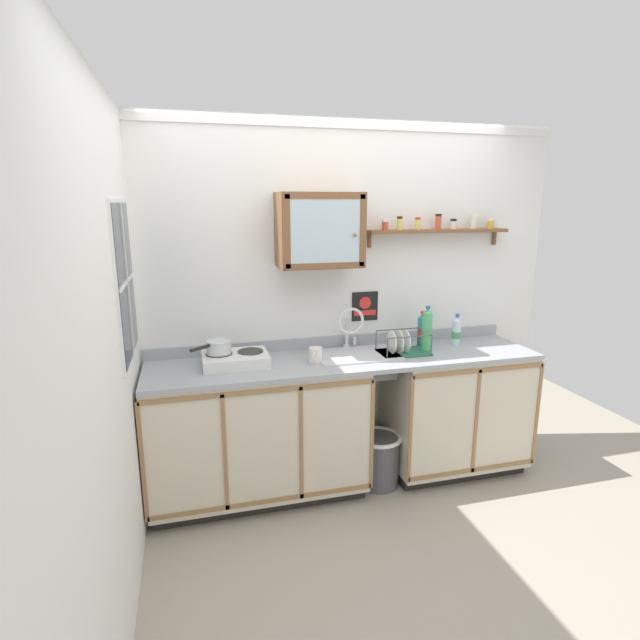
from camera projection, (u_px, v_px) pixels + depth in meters
floor at (367, 519)px, 3.15m from camera, size 5.69×5.69×0.00m
back_wall at (334, 301)px, 3.57m from camera, size 3.29×0.07×2.51m
side_wall_left at (112, 358)px, 2.30m from camera, size 0.05×3.53×2.51m
lower_cabinet_run at (257, 433)px, 3.31m from camera, size 1.43×0.58×0.90m
lower_cabinet_run_right at (454, 410)px, 3.68m from camera, size 1.00×0.58×0.90m
countertop at (347, 360)px, 3.36m from camera, size 2.65×0.60×0.03m
backsplash at (336, 341)px, 3.61m from camera, size 2.65×0.02×0.08m
sink at (356, 358)px, 3.42m from camera, size 0.56×0.41×0.45m
hot_plate_stove at (236, 359)px, 3.20m from camera, size 0.42×0.31×0.08m
saucepan at (218, 346)px, 3.17m from camera, size 0.26×0.23×0.09m
bottle_soda_green_0 at (427, 331)px, 3.46m from camera, size 0.07×0.07×0.33m
bottle_water_clear_1 at (456, 331)px, 3.65m from camera, size 0.07×0.07×0.23m
bottle_detergent_teal_2 at (422, 331)px, 3.59m from camera, size 0.07×0.07×0.26m
dish_rack at (401, 348)px, 3.44m from camera, size 0.35×0.23×0.17m
mug at (315, 355)px, 3.24m from camera, size 0.09×0.12×0.10m
wall_cabinet at (319, 230)px, 3.25m from camera, size 0.55×0.33×0.48m
spice_shelf at (439, 229)px, 3.56m from camera, size 1.06×0.14×0.23m
warning_sign at (365, 306)px, 3.61m from camera, size 0.20×0.01×0.21m
window at (124, 281)px, 2.67m from camera, size 0.03×0.69×0.87m
trash_bin at (379, 459)px, 3.50m from camera, size 0.32×0.32×0.37m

